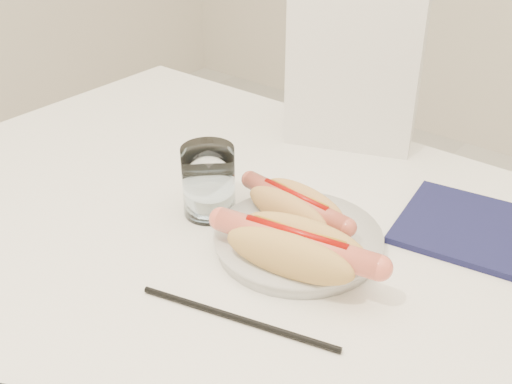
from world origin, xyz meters
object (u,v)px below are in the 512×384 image
Objects in this scene: water_glass at (209,181)px; napkin_box at (356,60)px; table at (263,293)px; hotdog_right at (295,248)px; plate at (298,242)px; hotdog_left at (295,207)px.

water_glass is 0.33m from napkin_box.
table is 6.10× the size of hotdog_right.
plate is 2.07× the size of water_glass.
napkin_box is (-0.09, 0.35, 0.19)m from table.
hotdog_right is at bearing -12.06° from table.
napkin_box is (-0.12, 0.31, 0.12)m from plate.
hotdog_left reaches higher than table.
plate reaches higher than table.
napkin_box is (-0.09, 0.28, 0.10)m from hotdog_left.
table is 0.16m from water_glass.
hotdog_right is 0.40m from napkin_box.
water_glass reaches higher than plate.
water_glass is (-0.17, 0.04, 0.01)m from hotdog_right.
hotdog_left is at bearing 90.49° from table.
napkin_box is at bearing 102.02° from hotdog_right.
plate is at bearing -41.73° from hotdog_left.
plate is at bearing 3.52° from water_glass.
hotdog_right is 0.74× the size of napkin_box.
hotdog_left is 0.61× the size of napkin_box.
water_glass is 0.36× the size of napkin_box.
hotdog_right reaches higher than hotdog_left.
table is 0.12m from hotdog_right.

